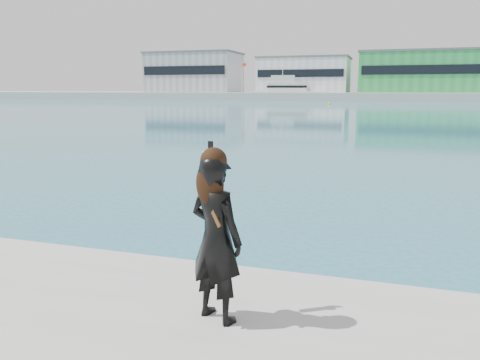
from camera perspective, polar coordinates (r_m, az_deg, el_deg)
name	(u,v)px	position (r m, az deg, el deg)	size (l,w,h in m)	color
far_quay	(386,96)	(134.00, 17.39, 9.73)	(320.00, 40.00, 2.00)	#9E9E99
warehouse_grey_left	(195,72)	(143.45, -5.57, 12.93)	(26.52, 16.36, 11.50)	gray
warehouse_white	(304,75)	(134.02, 7.87, 12.59)	(24.48, 15.35, 9.50)	silver
warehouse_green	(420,72)	(132.22, 21.09, 12.21)	(30.60, 16.36, 10.50)	green
flagpole_left	(242,75)	(130.96, 0.28, 12.63)	(1.28, 0.16, 8.00)	silver
motor_yacht	(288,91)	(123.68, 5.88, 10.72)	(18.53, 9.45, 8.33)	white
buoy_far	(330,104)	(93.32, 10.86, 9.07)	(0.50, 0.50, 0.50)	#EFEB0C
woman	(216,234)	(4.14, -2.99, -6.56)	(0.64, 0.54, 1.59)	black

